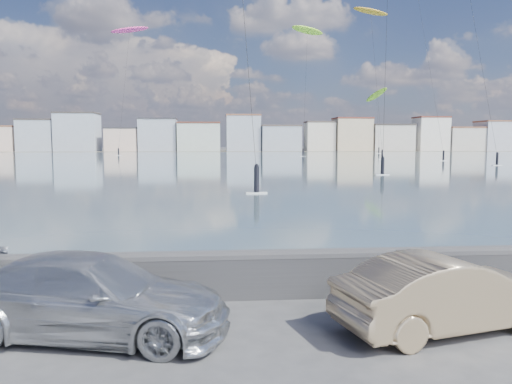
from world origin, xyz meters
TOP-DOWN VIEW (x-y plane):
  - ground at (0.00, 0.00)m, footprint 700.00×700.00m
  - bay_water at (0.00, 91.50)m, footprint 500.00×177.00m
  - far_shore_strip at (0.00, 200.00)m, footprint 500.00×60.00m
  - seawall at (0.00, 2.70)m, footprint 400.00×0.36m
  - far_buildings at (1.31, 186.00)m, footprint 240.79×13.26m
  - car_silver at (-2.16, 0.85)m, footprint 5.20×3.01m
  - car_champagne at (4.18, 0.59)m, footprint 4.36×2.44m
  - kitesurfer_1 at (34.74, 103.47)m, footprint 8.57×15.24m
  - kitesurfer_8 at (51.08, 148.11)m, footprint 6.51×11.15m
  - kitesurfer_13 at (23.86, 121.35)m, footprint 10.15×13.00m
  - kitesurfer_15 at (-23.26, 136.12)m, footprint 10.77×15.86m

SIDE VIEW (x-z plane):
  - ground at x=0.00m, z-range 0.00..0.00m
  - bay_water at x=0.00m, z-range 0.01..0.01m
  - far_shore_strip at x=0.00m, z-range 0.01..0.01m
  - seawall at x=0.00m, z-range 0.04..1.12m
  - car_champagne at x=4.18m, z-range 0.00..1.36m
  - car_silver at x=-2.16m, z-range 0.00..1.42m
  - far_buildings at x=1.31m, z-range -1.27..13.33m
  - kitesurfer_8 at x=51.08m, z-range 7.57..28.62m
  - kitesurfer_13 at x=23.86m, z-range 14.98..48.20m
  - kitesurfer_1 at x=34.74m, z-range 15.02..48.52m
  - kitesurfer_15 at x=-23.26m, z-range 16.11..52.13m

